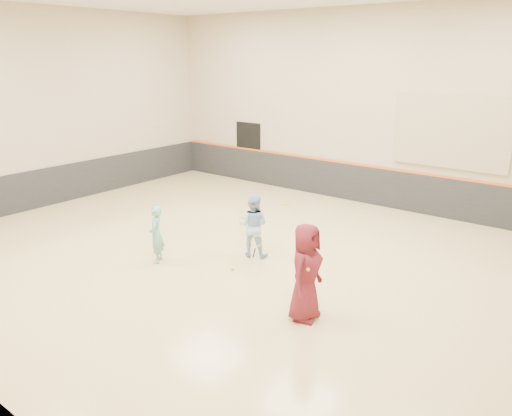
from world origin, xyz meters
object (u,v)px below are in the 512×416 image
Objects in this scene: girl at (156,234)px; spare_racket at (285,204)px; instructor at (253,225)px; young_man at (306,272)px.

girl is 2.17× the size of spare_racket.
spare_racket is (-1.72, 3.81, -0.70)m from instructor.
girl is 0.89× the size of instructor.
spare_racket is at bearing 28.79° from young_man.
spare_racket is (-4.28, 5.56, -0.85)m from young_man.
young_man reaches higher than instructor.
instructor is at bearing -65.73° from spare_racket.
instructor reaches higher than spare_racket.
spare_racket is at bearing -87.14° from instructor.
young_man is (2.56, -1.75, 0.15)m from instructor.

